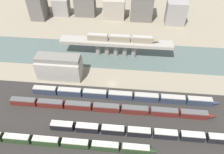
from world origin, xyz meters
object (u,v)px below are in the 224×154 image
Objects in this scene: train_yard_near at (64,143)px; warehouse_building at (59,67)px; train_yard_far at (110,108)px; train_on_bridge at (122,38)px; train_yard_outer at (123,96)px; train_yard_mid at (142,132)px.

warehouse_building reaches higher than train_yard_near.
train_on_bridge is at bearing 86.34° from train_yard_far.
train_on_bridge is 1.79× the size of warehouse_building.
train_yard_far is at bearing -125.38° from train_yard_outer.
train_yard_outer is 3.92× the size of warehouse_building.
train_yard_outer is (5.77, 8.12, 0.21)m from train_yard_far.
train_yard_near is 36.07m from train_yard_outer.
train_on_bridge is 37.33m from train_yard_outer.
train_yard_outer is at bearing 50.95° from train_yard_near.
train_on_bridge is 58.05m from train_yard_mid.
train_on_bridge reaches higher than train_yard_mid.
warehouse_building is at bearing 158.95° from train_yard_outer.
train_yard_near is (-19.76, -63.80, -10.32)m from train_on_bridge.
train_yard_far is (-2.81, -43.91, -10.41)m from train_on_bridge.
train_yard_mid is 0.82× the size of train_yard_far.
train_yard_mid is at bearing -65.11° from train_yard_outer.
train_yard_near reaches higher than train_yard_mid.
train_yard_far is 1.05× the size of train_yard_outer.
train_yard_outer is (-9.28, 20.00, 0.18)m from train_yard_mid.
train_yard_far is 37.03m from warehouse_building.
train_yard_far is (-15.05, 11.88, -0.03)m from train_yard_mid.
train_yard_near is 0.95× the size of train_yard_mid.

